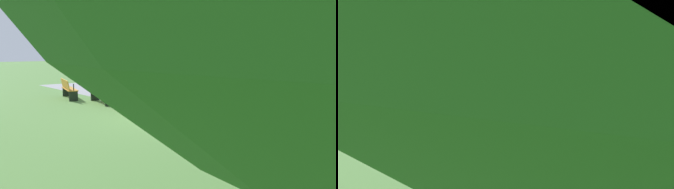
# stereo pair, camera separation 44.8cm
# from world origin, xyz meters

# --- Properties ---
(ground_plane) EXTENTS (120.00, 120.00, 0.00)m
(ground_plane) POSITION_xyz_m (0.00, 0.00, 0.00)
(ground_plane) COLOR #54843D
(path_paving) EXTENTS (27.68, 6.14, 0.01)m
(path_paving) POSITION_xyz_m (0.00, 3.30, 0.00)
(path_paving) COLOR #939399
(path_paving) RESTS_ON ground
(bench_0) EXTENTS (2.02, 0.94, 0.89)m
(bench_0) POSITION_xyz_m (-6.67, -0.90, 0.48)
(bench_0) COLOR orange
(bench_0) RESTS_ON ground
(bench_1) EXTENTS (2.02, 0.79, 0.89)m
(bench_1) POSITION_xyz_m (-4.47, -0.44, 0.48)
(bench_1) COLOR orange
(bench_1) RESTS_ON ground
(bench_2) EXTENTS (2.00, 0.63, 0.89)m
(bench_2) POSITION_xyz_m (-2.24, -0.16, 0.48)
(bench_2) COLOR orange
(bench_2) RESTS_ON ground
(bench_3) EXTENTS (1.97, 0.47, 0.89)m
(bench_3) POSITION_xyz_m (0.00, -0.07, 0.48)
(bench_3) COLOR orange
(bench_3) RESTS_ON ground
(bench_4) EXTENTS (2.00, 0.63, 0.89)m
(bench_4) POSITION_xyz_m (2.24, -0.16, 0.48)
(bench_4) COLOR orange
(bench_4) RESTS_ON ground
(bench_5) EXTENTS (2.02, 0.79, 0.89)m
(bench_5) POSITION_xyz_m (4.47, -0.44, 0.48)
(bench_5) COLOR orange
(bench_5) RESTS_ON ground
(person_seated) EXTENTS (0.39, 0.56, 1.20)m
(person_seated) POSITION_xyz_m (4.37, -0.31, 0.64)
(person_seated) COLOR black
(person_seated) RESTS_ON ground
(kiosk) EXTENTS (3.64, 2.68, 3.01)m
(kiosk) POSITION_xyz_m (-4.90, 9.15, 1.55)
(kiosk) COLOR #4C515B
(kiosk) RESTS_ON ground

